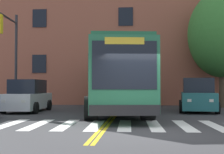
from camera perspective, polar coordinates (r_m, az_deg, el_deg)
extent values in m
plane|color=#38383A|center=(9.70, 5.77, -9.96)|extent=(120.00, 120.00, 0.00)
cube|color=white|center=(12.13, -18.25, -8.21)|extent=(0.55, 3.38, 0.01)
cube|color=white|center=(11.79, -13.41, -8.45)|extent=(0.55, 3.38, 0.01)
cube|color=white|center=(11.53, -8.32, -8.62)|extent=(0.55, 3.38, 0.01)
cube|color=white|center=(11.37, -3.04, -8.74)|extent=(0.55, 3.38, 0.01)
cube|color=white|center=(11.31, 2.36, -8.78)|extent=(0.55, 3.38, 0.01)
cube|color=white|center=(11.34, 7.76, -8.74)|extent=(0.55, 3.38, 0.01)
cube|color=white|center=(11.47, 13.09, -8.63)|extent=(0.55, 3.38, 0.01)
cube|color=white|center=(11.70, 18.25, -8.45)|extent=(0.55, 3.38, 0.01)
cube|color=gold|center=(25.33, 2.05, -4.91)|extent=(0.12, 36.00, 0.01)
cube|color=gold|center=(25.32, 2.41, -4.91)|extent=(0.12, 36.00, 0.01)
cube|color=#28704C|center=(16.70, 0.44, -0.41)|extent=(4.06, 12.59, 2.75)
cube|color=black|center=(16.82, 4.64, 0.52)|extent=(1.53, 11.28, 0.99)
cube|color=black|center=(16.69, -3.79, 0.54)|extent=(1.53, 11.28, 0.99)
cube|color=black|center=(10.54, 2.31, 2.19)|extent=(2.19, 0.32, 1.65)
cube|color=yellow|center=(10.63, 2.31, 6.64)|extent=(1.34, 0.21, 0.24)
cube|color=#232326|center=(10.52, 2.34, -6.12)|extent=(2.39, 0.42, 0.36)
cube|color=#246444|center=(16.80, 0.44, 4.56)|extent=(3.85, 12.08, 0.16)
cylinder|color=black|center=(13.04, 6.54, -5.67)|extent=(0.69, 1.06, 0.99)
cylinder|color=black|center=(12.87, -3.82, -5.73)|extent=(0.69, 1.06, 0.99)
cylinder|color=black|center=(19.59, 3.41, -4.38)|extent=(0.69, 1.06, 0.99)
cylinder|color=black|center=(19.48, -3.46, -4.39)|extent=(0.69, 1.06, 0.99)
cylinder|color=black|center=(20.68, 3.08, -4.24)|extent=(0.69, 1.06, 0.99)
cylinder|color=black|center=(20.57, -3.42, -4.25)|extent=(0.69, 1.06, 0.99)
cube|color=white|center=(17.91, -15.19, -4.27)|extent=(1.72, 4.07, 0.84)
cube|color=black|center=(17.93, -15.13, -1.70)|extent=(1.53, 2.24, 0.76)
cube|color=white|center=(15.82, -15.92, -4.30)|extent=(0.20, 0.04, 0.14)
cube|color=white|center=(16.19, -19.25, -4.21)|extent=(0.20, 0.04, 0.14)
cylinder|color=black|center=(16.47, -13.83, -5.50)|extent=(0.23, 0.60, 0.60)
cylinder|color=black|center=(17.07, -19.31, -5.32)|extent=(0.23, 0.60, 0.60)
cylinder|color=black|center=(18.87, -11.48, -5.04)|extent=(0.23, 0.60, 0.60)
cylinder|color=black|center=(19.39, -16.36, -4.91)|extent=(0.23, 0.60, 0.60)
cube|color=#236B70|center=(17.81, 15.42, -4.20)|extent=(2.17, 3.86, 0.89)
cube|color=black|center=(17.83, 15.39, -1.49)|extent=(1.80, 2.20, 0.79)
cube|color=white|center=(16.00, 17.72, -4.14)|extent=(0.20, 0.06, 0.14)
cube|color=white|center=(15.92, 13.97, -4.18)|extent=(0.20, 0.06, 0.14)
cylinder|color=black|center=(16.77, 18.74, -5.39)|extent=(0.29, 0.62, 0.60)
cylinder|color=black|center=(16.65, 12.60, -5.47)|extent=(0.29, 0.62, 0.60)
cylinder|color=black|center=(19.04, 17.91, -4.96)|extent=(0.29, 0.62, 0.60)
cylinder|color=black|center=(18.93, 12.50, -5.02)|extent=(0.29, 0.62, 0.60)
cube|color=black|center=(25.29, 5.08, -3.25)|extent=(2.16, 4.71, 1.05)
cube|color=black|center=(25.33, 5.07, -0.95)|extent=(1.89, 2.94, 0.98)
cube|color=white|center=(22.99, 6.81, -3.12)|extent=(0.20, 0.05, 0.14)
cube|color=white|center=(22.93, 3.86, -3.14)|extent=(0.20, 0.05, 0.14)
cylinder|color=black|center=(23.93, 7.65, -4.17)|extent=(0.25, 0.77, 0.76)
cylinder|color=black|center=(23.84, 2.81, -4.19)|extent=(0.25, 0.77, 0.76)
cylinder|color=black|center=(26.79, 7.10, -3.92)|extent=(0.25, 0.77, 0.76)
cylinder|color=black|center=(26.71, 2.77, -3.94)|extent=(0.25, 0.77, 0.76)
cylinder|color=#28282D|center=(19.96, -17.15, 2.65)|extent=(0.16, 0.16, 5.79)
cylinder|color=#28282D|center=(18.95, -18.50, 10.20)|extent=(0.28, 2.89, 0.11)
cylinder|color=#28282D|center=(20.35, 4.40, 0.74)|extent=(0.16, 0.16, 4.55)
cylinder|color=#28282D|center=(18.31, 3.90, 6.75)|extent=(0.38, 4.45, 0.11)
cube|color=#28282D|center=(16.17, 3.33, 5.73)|extent=(0.36, 0.30, 1.00)
cylinder|color=red|center=(16.07, 3.28, 6.86)|extent=(0.22, 0.04, 0.22)
cylinder|color=black|center=(16.03, 3.28, 5.80)|extent=(0.22, 0.04, 0.22)
cylinder|color=black|center=(15.99, 3.28, 4.74)|extent=(0.22, 0.04, 0.22)
cylinder|color=#4C3D2D|center=(22.10, 19.56, -2.10)|extent=(0.44, 0.44, 2.44)
ellipsoid|color=#387A33|center=(22.39, 19.46, 7.47)|extent=(5.72, 6.03, 5.89)
cube|color=#9E5642|center=(28.43, 2.90, 8.17)|extent=(33.32, 9.19, 12.60)
cube|color=black|center=(24.63, -13.17, 2.37)|extent=(1.10, 0.06, 1.40)
cube|color=black|center=(23.45, 2.53, 2.54)|extent=(1.10, 0.06, 1.40)
cube|color=black|center=(24.12, 18.57, 2.51)|extent=(1.10, 0.06, 1.40)
cube|color=black|center=(25.14, -13.11, 10.42)|extent=(1.10, 0.06, 1.40)
cube|color=black|center=(23.97, 2.52, 10.97)|extent=(1.10, 0.06, 1.40)
cube|color=black|center=(24.63, 18.49, 10.72)|extent=(1.10, 0.06, 1.40)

